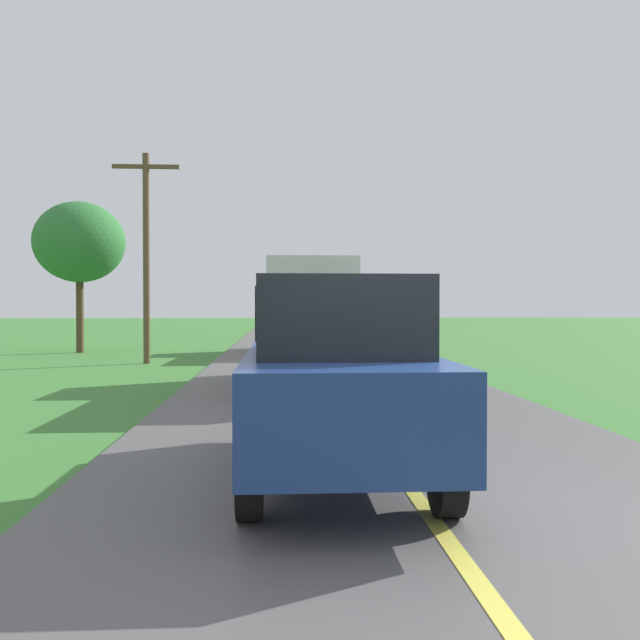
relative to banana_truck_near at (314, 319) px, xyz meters
name	(u,v)px	position (x,y,z in m)	size (l,w,h in m)	color
ground_plane	(422,514)	(0.44, -9.27, -1.47)	(200.00, 200.00, 0.00)	#3D7A33
road_surface	(422,509)	(0.44, -9.27, -1.43)	(6.40, 120.00, 0.08)	#565454
centre_line	(422,504)	(0.44, -9.27, -1.38)	(0.14, 108.00, 0.01)	#E0D64C
banana_truck_near	(314,319)	(0.00, 0.00, 0.00)	(2.38, 5.82, 2.80)	#2D2D30
banana_truck_far	(299,314)	(-0.04, 10.47, 0.00)	(2.38, 5.82, 2.80)	#2D2D30
utility_pole_roadside	(146,249)	(-4.82, 6.03, 2.02)	(2.01, 0.20, 6.41)	brown
roadside_tree_near_left	(79,243)	(-8.31, 11.13, 2.70)	(3.37, 3.37, 5.70)	#4C3823
following_car	(336,376)	(-0.21, -8.38, -0.40)	(1.74, 4.10, 1.92)	navy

